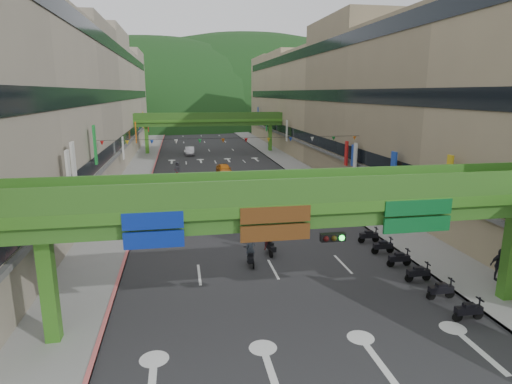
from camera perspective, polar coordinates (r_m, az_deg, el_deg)
road_slab at (r=62.95m, az=-5.13°, el=3.42°), size 18.00×140.00×0.02m
sidewalk_left at (r=62.97m, az=-15.16°, el=3.08°), size 4.00×140.00×0.15m
sidewalk_right at (r=64.81m, az=4.62°, el=3.77°), size 4.00×140.00×0.15m
curb_left at (r=62.83m, az=-13.44°, el=3.17°), size 0.20×140.00×0.18m
curb_right at (r=64.35m, az=2.98°, el=3.74°), size 0.20×140.00×0.18m
building_row_left at (r=63.32m, az=-22.98°, el=11.11°), size 12.80×95.00×19.00m
building_row_right at (r=66.43m, az=11.55°, el=11.92°), size 12.80×95.00×19.00m
overpass_near at (r=19.08m, az=9.47°, el=-3.38°), size 28.00×12.27×7.10m
overpass_far at (r=77.19m, az=-6.22°, el=9.22°), size 28.00×2.20×7.10m
hill_left at (r=172.43m, az=-13.49°, el=9.26°), size 168.00×140.00×112.00m
hill_right at (r=194.50m, az=-1.14°, el=10.01°), size 208.00×176.00×128.00m
bunting_string at (r=42.42m, az=-2.87°, el=6.88°), size 26.00×0.36×0.47m
scooter_rider_near at (r=26.83m, az=-0.72°, el=-8.04°), size 0.67×1.60×1.92m
scooter_rider_mid at (r=28.51m, az=1.94°, el=-6.18°), size 0.99×1.60×2.20m
scooter_rider_left at (r=37.76m, az=-13.09°, el=-1.92°), size 1.02×1.58×1.98m
scooter_rider_far at (r=54.28m, az=-10.45°, el=2.87°), size 0.98×1.59×2.16m
parked_scooter_row at (r=27.38m, az=19.64°, el=-9.20°), size 1.60×11.55×1.08m
car_silver at (r=75.11m, az=-8.81°, el=5.44°), size 1.60×4.38×1.44m
car_yellow at (r=56.46m, az=-4.28°, el=3.04°), size 2.07×4.34×1.43m
pedestrian_red at (r=38.00m, az=17.26°, el=-2.38°), size 0.87×0.73×1.60m
pedestrian_dark at (r=28.17m, az=29.63°, el=-8.69°), size 1.10×0.48×1.86m
pedestrian_blue at (r=48.17m, az=8.94°, el=1.38°), size 0.99×0.89×1.79m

